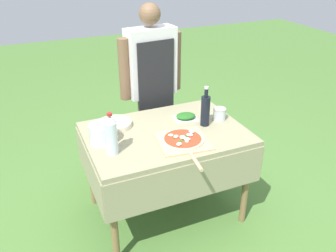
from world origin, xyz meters
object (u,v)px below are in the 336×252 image
(prep_table, at_px, (165,143))
(person_cook, at_px, (151,79))
(herb_container, at_px, (186,116))
(pizza_on_peel, at_px, (183,141))
(mixing_tub, at_px, (102,134))
(oil_bottle, at_px, (205,110))
(plate_stack, at_px, (115,124))
(sauce_jar, at_px, (219,115))
(water_bottle, at_px, (111,135))

(prep_table, relative_size, person_cook, 0.75)
(herb_container, bearing_deg, pizza_on_peel, -118.66)
(person_cook, relative_size, mixing_tub, 8.90)
(mixing_tub, bearing_deg, prep_table, -3.22)
(oil_bottle, relative_size, plate_stack, 1.18)
(person_cook, height_order, herb_container, person_cook)
(prep_table, distance_m, person_cook, 0.69)
(herb_container, xyz_separation_m, plate_stack, (-0.53, 0.10, -0.00))
(sauce_jar, bearing_deg, prep_table, -177.96)
(pizza_on_peel, relative_size, plate_stack, 2.14)
(pizza_on_peel, distance_m, water_bottle, 0.49)
(pizza_on_peel, height_order, plate_stack, pizza_on_peel)
(oil_bottle, xyz_separation_m, plate_stack, (-0.61, 0.24, -0.10))
(water_bottle, xyz_separation_m, sauce_jar, (0.87, 0.15, -0.09))
(mixing_tub, bearing_deg, herb_container, 8.55)
(prep_table, relative_size, mixing_tub, 6.68)
(person_cook, relative_size, pizza_on_peel, 2.77)
(prep_table, distance_m, oil_bottle, 0.37)
(mixing_tub, distance_m, plate_stack, 0.25)
(pizza_on_peel, xyz_separation_m, water_bottle, (-0.47, 0.06, 0.12))
(prep_table, height_order, person_cook, person_cook)
(oil_bottle, bearing_deg, sauce_jar, 13.56)
(pizza_on_peel, relative_size, water_bottle, 1.93)
(herb_container, bearing_deg, plate_stack, 169.57)
(herb_container, bearing_deg, person_cook, 99.71)
(herb_container, bearing_deg, mixing_tub, -171.45)
(water_bottle, distance_m, herb_container, 0.70)
(pizza_on_peel, height_order, sauce_jar, sauce_jar)
(plate_stack, bearing_deg, water_bottle, -107.86)
(oil_bottle, bearing_deg, person_cook, 104.78)
(prep_table, xyz_separation_m, mixing_tub, (-0.44, 0.02, 0.16))
(plate_stack, distance_m, sauce_jar, 0.78)
(herb_container, distance_m, plate_stack, 0.54)
(person_cook, xyz_separation_m, herb_container, (0.08, -0.50, -0.14))
(sauce_jar, bearing_deg, oil_bottle, -166.44)
(pizza_on_peel, distance_m, herb_container, 0.36)
(person_cook, relative_size, sauce_jar, 15.70)
(pizza_on_peel, height_order, water_bottle, water_bottle)
(oil_bottle, height_order, sauce_jar, oil_bottle)
(prep_table, bearing_deg, herb_container, 29.53)
(prep_table, distance_m, water_bottle, 0.50)
(plate_stack, bearing_deg, sauce_jar, -15.28)
(mixing_tub, bearing_deg, sauce_jar, -0.58)
(herb_container, height_order, sauce_jar, sauce_jar)
(oil_bottle, distance_m, plate_stack, 0.66)
(pizza_on_peel, xyz_separation_m, herb_container, (0.17, 0.31, 0.01))
(pizza_on_peel, bearing_deg, mixing_tub, 163.96)
(prep_table, relative_size, oil_bottle, 3.77)
(herb_container, distance_m, sauce_jar, 0.25)
(person_cook, distance_m, oil_bottle, 0.66)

